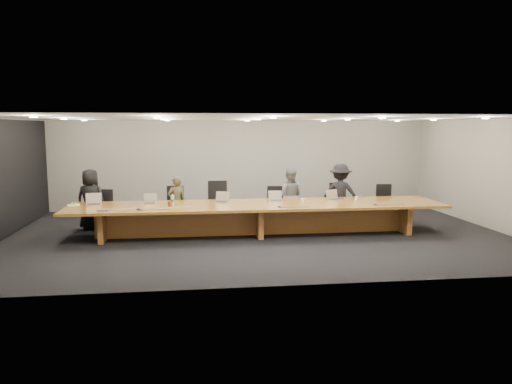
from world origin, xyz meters
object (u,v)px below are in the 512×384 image
Objects in this scene: chair_mid_right at (275,205)px; paper_cup_far at (356,198)px; chair_far_left at (103,209)px; mic_left at (138,209)px; laptop_d at (276,196)px; av_box at (103,210)px; chair_right at (338,203)px; mic_right at (375,204)px; mic_center at (279,207)px; chair_far_right at (386,202)px; person_b at (177,202)px; water_bottle at (173,200)px; paper_cup_near at (303,200)px; conference_table at (258,213)px; laptop_e at (335,195)px; laptop_b at (150,198)px; chair_mid_left at (218,203)px; laptop_a at (94,199)px; chair_left at (175,206)px; amber_mug at (170,204)px; person_d at (340,194)px; person_c at (290,196)px; person_a at (91,199)px; laptop_c at (221,197)px.

paper_cup_far is (1.92, -1.00, 0.29)m from chair_mid_right.
chair_far_left is 2.08m from mic_left.
av_box is (-4.04, -0.97, -0.11)m from laptop_d.
chair_right is 8.79× the size of mic_right.
laptop_d is 2.87× the size of mic_center.
chair_far_right reaches higher than av_box.
laptop_d is at bearing 140.95° from person_b.
water_bottle reaches higher than paper_cup_near.
conference_table is 26.41× the size of laptop_e.
laptop_b is at bearing 179.36° from paper_cup_far.
person_b reaches higher than mic_center.
chair_mid_left reaches higher than chair_far_left.
laptop_a is 3.99× the size of paper_cup_far.
chair_left is 1.40m from water_bottle.
mic_right is at bearing 138.40° from person_b.
water_bottle is at bearing -179.19° from conference_table.
chair_mid_left reaches higher than water_bottle.
chair_far_left is at bearing 178.82° from chair_mid_left.
paper_cup_far is at bearing 0.69° from laptop_b.
chair_mid_left is at bearing 46.70° from water_bottle.
laptop_d is at bearing -29.32° from chair_mid_left.
mic_center is (2.52, -0.47, -0.04)m from amber_mug.
laptop_e is 5.65m from av_box.
chair_mid_right is at bearing 28.56° from mic_left.
amber_mug is (-0.06, -0.08, -0.07)m from water_bottle.
chair_mid_right reaches higher than amber_mug.
laptop_b reaches higher than conference_table.
person_d reaches higher than chair_mid_left.
person_c is at bearing 3.04° from chair_left.
mic_right is at bearing -25.39° from chair_mid_left.
laptop_a is 6.71m from mic_right.
conference_table is 35.61× the size of water_bottle.
chair_mid_right is at bearing 26.90° from water_bottle.
mic_left is (-5.35, -0.87, -0.03)m from paper_cup_far.
amber_mug is at bearing -24.49° from laptop_a.
chair_left is at bearing -173.12° from chair_mid_right.
av_box is (-1.50, -1.91, 0.23)m from chair_left.
person_a reaches higher than paper_cup_near.
chair_mid_right is at bearing 24.17° from av_box.
chair_mid_left is at bearing 18.49° from person_d.
conference_table is 96.22× the size of paper_cup_near.
laptop_b is at bearing 134.14° from amber_mug.
chair_mid_left is at bearing 5.13° from laptop_a.
av_box is at bearing -123.66° from chair_left.
water_bottle is (0.56, -0.43, 0.00)m from laptop_b.
laptop_c is 2.54× the size of mic_left.
mic_right is at bearing -6.01° from water_bottle.
chair_far_left is at bearing -171.83° from chair_mid_right.
chair_far_right is at bearing 159.60° from person_b.
chair_mid_right is 1.31m from paper_cup_near.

